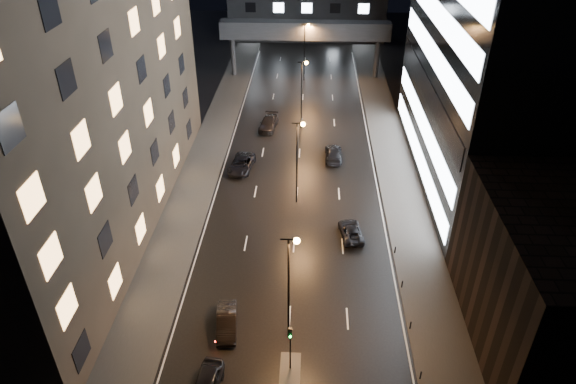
# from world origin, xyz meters

# --- Properties ---
(ground) EXTENTS (160.00, 160.00, 0.00)m
(ground) POSITION_xyz_m (0.00, 40.00, 0.00)
(ground) COLOR black
(ground) RESTS_ON ground
(sidewalk_left) EXTENTS (5.00, 110.00, 0.15)m
(sidewalk_left) POSITION_xyz_m (-12.50, 35.00, 0.07)
(sidewalk_left) COLOR #383533
(sidewalk_left) RESTS_ON ground
(sidewalk_right) EXTENTS (5.00, 110.00, 0.15)m
(sidewalk_right) POSITION_xyz_m (12.50, 35.00, 0.07)
(sidewalk_right) COLOR #383533
(sidewalk_right) RESTS_ON ground
(building_left) EXTENTS (15.00, 48.00, 40.00)m
(building_left) POSITION_xyz_m (-22.50, 24.00, 20.00)
(building_left) COLOR #2D2319
(building_left) RESTS_ON ground
(building_right_low) EXTENTS (10.00, 18.00, 12.00)m
(building_right_low) POSITION_xyz_m (20.00, 9.00, 6.00)
(building_right_low) COLOR black
(building_right_low) RESTS_ON ground
(skybridge) EXTENTS (30.00, 3.00, 10.00)m
(skybridge) POSITION_xyz_m (0.00, 70.00, 8.34)
(skybridge) COLOR #333335
(skybridge) RESTS_ON ground
(traffic_signal_near) EXTENTS (0.28, 0.34, 4.40)m
(traffic_signal_near) POSITION_xyz_m (0.30, 4.49, 3.09)
(traffic_signal_near) COLOR black
(traffic_signal_near) RESTS_ON median_island
(bollard_row) EXTENTS (0.12, 25.12, 0.90)m
(bollard_row) POSITION_xyz_m (10.20, 6.50, 0.45)
(bollard_row) COLOR black
(bollard_row) RESTS_ON ground
(streetlight_near) EXTENTS (1.45, 0.50, 10.15)m
(streetlight_near) POSITION_xyz_m (0.16, 8.00, 6.50)
(streetlight_near) COLOR black
(streetlight_near) RESTS_ON ground
(streetlight_mid_a) EXTENTS (1.45, 0.50, 10.15)m
(streetlight_mid_a) POSITION_xyz_m (0.16, 28.00, 6.50)
(streetlight_mid_a) COLOR black
(streetlight_mid_a) RESTS_ON ground
(streetlight_mid_b) EXTENTS (1.45, 0.50, 10.15)m
(streetlight_mid_b) POSITION_xyz_m (0.16, 48.00, 6.50)
(streetlight_mid_b) COLOR black
(streetlight_mid_b) RESTS_ON ground
(streetlight_far) EXTENTS (1.45, 0.50, 10.15)m
(streetlight_far) POSITION_xyz_m (0.16, 68.00, 6.50)
(streetlight_far) COLOR black
(streetlight_far) RESTS_ON ground
(car_away_b) EXTENTS (2.13, 4.79, 1.53)m
(car_away_b) POSITION_xyz_m (-5.20, 8.42, 0.76)
(car_away_b) COLOR black
(car_away_b) RESTS_ON ground
(car_away_c) EXTENTS (3.36, 6.04, 1.60)m
(car_away_c) POSITION_xyz_m (-7.30, 35.23, 0.80)
(car_away_c) COLOR black
(car_away_c) RESTS_ON ground
(car_away_d) EXTENTS (2.91, 5.82, 1.62)m
(car_away_d) POSITION_xyz_m (-4.81, 47.52, 0.81)
(car_away_d) COLOR black
(car_away_d) RESTS_ON ground
(car_toward_a) EXTENTS (2.75, 4.92, 1.30)m
(car_toward_a) POSITION_xyz_m (5.92, 21.73, 0.65)
(car_toward_a) COLOR black
(car_toward_a) RESTS_ON ground
(car_toward_b) EXTENTS (2.22, 5.44, 1.58)m
(car_toward_b) POSITION_xyz_m (4.54, 38.66, 0.79)
(car_toward_b) COLOR black
(car_toward_b) RESTS_ON ground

